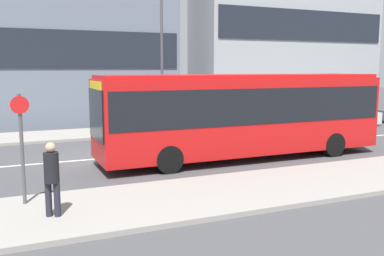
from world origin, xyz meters
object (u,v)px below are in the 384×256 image
(parked_car_0, at_px, (341,116))
(bus_stop_sign, at_px, (22,141))
(city_bus, at_px, (243,110))
(pedestrian_near_stop, at_px, (52,175))
(street_lamp, at_px, (162,42))

(parked_car_0, distance_m, bus_stop_sign, 20.43)
(parked_car_0, bearing_deg, city_bus, -150.92)
(pedestrian_near_stop, xyz_separation_m, street_lamp, (6.73, 11.44, 3.78))
(city_bus, xyz_separation_m, street_lamp, (-0.86, 7.01, 3.01))
(city_bus, relative_size, street_lamp, 1.44)
(city_bus, distance_m, street_lamp, 7.68)
(parked_car_0, height_order, street_lamp, street_lamp)
(bus_stop_sign, height_order, street_lamp, street_lamp)
(pedestrian_near_stop, relative_size, street_lamp, 0.22)
(city_bus, bearing_deg, parked_car_0, 29.54)
(parked_car_0, distance_m, street_lamp, 11.94)
(parked_car_0, relative_size, street_lamp, 0.59)
(street_lamp, bearing_deg, pedestrian_near_stop, -120.45)
(bus_stop_sign, bearing_deg, parked_car_0, 25.75)
(bus_stop_sign, distance_m, street_lamp, 12.93)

